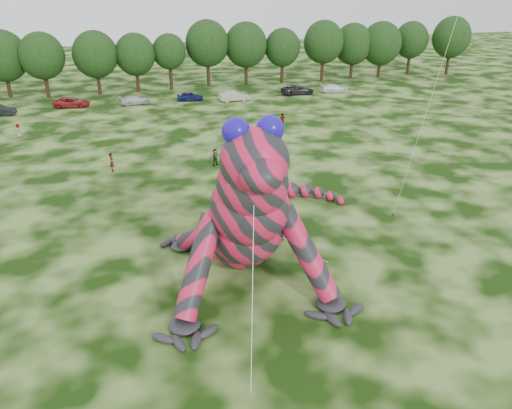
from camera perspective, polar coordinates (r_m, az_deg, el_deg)
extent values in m
plane|color=#16330A|center=(30.65, 2.36, -8.27)|extent=(240.00, 240.00, 0.00)
cylinder|color=silver|center=(35.88, 19.32, 11.26)|extent=(0.02, 0.02, 18.63)
cylinder|color=#382314|center=(39.43, 15.37, -1.08)|extent=(0.08, 0.08, 0.24)
imported|color=maroon|center=(75.33, -20.30, 10.89)|extent=(5.15, 2.92, 1.36)
imported|color=#B3B9BE|center=(74.54, -13.66, 11.54)|extent=(4.59, 2.44, 1.27)
imported|color=#161B51|center=(75.30, -7.55, 12.16)|extent=(4.04, 2.15, 1.31)
imported|color=#B8B4A9|center=(74.62, -2.49, 12.29)|extent=(4.51, 1.83, 1.46)
imported|color=#242427|center=(79.21, 4.79, 12.94)|extent=(5.21, 2.59, 1.42)
imported|color=white|center=(81.36, 8.94, 12.98)|extent=(4.49, 2.16, 1.26)
imported|color=gray|center=(61.10, 3.03, 9.59)|extent=(0.98, 0.43, 1.66)
imported|color=gray|center=(57.47, 1.46, 8.65)|extent=(1.18, 0.83, 1.67)
imported|color=gray|center=(62.98, -25.52, 7.64)|extent=(0.65, 0.85, 1.57)
imported|color=gray|center=(48.44, -16.14, 4.66)|extent=(0.45, 0.67, 1.79)
imported|color=gray|center=(48.23, -4.67, 5.40)|extent=(1.60, 1.09, 1.65)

